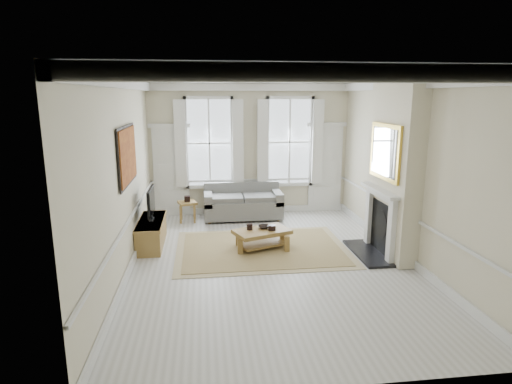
{
  "coord_description": "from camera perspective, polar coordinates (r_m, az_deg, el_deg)",
  "views": [
    {
      "loc": [
        -1.21,
        -7.52,
        3.09
      ],
      "look_at": [
        -0.21,
        0.57,
        1.25
      ],
      "focal_mm": 30.0,
      "sensor_mm": 36.0,
      "label": 1
    }
  ],
  "objects": [
    {
      "name": "floor",
      "position": [
        8.22,
        1.96,
        -9.38
      ],
      "size": [
        7.2,
        7.2,
        0.0
      ],
      "primitive_type": "plane",
      "color": "#B7B5AD",
      "rests_on": "ground"
    },
    {
      "name": "ceiling",
      "position": [
        7.62,
        2.16,
        15.03
      ],
      "size": [
        7.2,
        7.2,
        0.0
      ],
      "primitive_type": "plane",
      "rotation": [
        3.14,
        0.0,
        0.0
      ],
      "color": "white",
      "rests_on": "back_wall"
    },
    {
      "name": "back_wall",
      "position": [
        11.27,
        -0.85,
        5.64
      ],
      "size": [
        5.2,
        0.0,
        5.2
      ],
      "primitive_type": "plane",
      "rotation": [
        1.57,
        0.0,
        0.0
      ],
      "color": "beige",
      "rests_on": "floor"
    },
    {
      "name": "left_wall",
      "position": [
        7.77,
        -17.25,
        1.83
      ],
      "size": [
        0.0,
        7.2,
        7.2
      ],
      "primitive_type": "plane",
      "rotation": [
        1.57,
        0.0,
        1.57
      ],
      "color": "beige",
      "rests_on": "floor"
    },
    {
      "name": "right_wall",
      "position": [
        8.54,
        19.56,
        2.61
      ],
      "size": [
        0.0,
        7.2,
        7.2
      ],
      "primitive_type": "plane",
      "rotation": [
        1.57,
        0.0,
        -1.57
      ],
      "color": "beige",
      "rests_on": "floor"
    },
    {
      "name": "window_left",
      "position": [
        11.13,
        -6.24,
        6.51
      ],
      "size": [
        1.26,
        0.2,
        2.2
      ],
      "primitive_type": null,
      "color": "#B2BCC6",
      "rests_on": "back_wall"
    },
    {
      "name": "window_right",
      "position": [
        11.36,
        4.48,
        6.67
      ],
      "size": [
        1.26,
        0.2,
        2.2
      ],
      "primitive_type": null,
      "color": "#B2BCC6",
      "rests_on": "back_wall"
    },
    {
      "name": "door_left",
      "position": [
        11.28,
        -11.24,
        2.57
      ],
      "size": [
        0.9,
        0.08,
        2.3
      ],
      "primitive_type": "cube",
      "color": "silver",
      "rests_on": "floor"
    },
    {
      "name": "door_right",
      "position": [
        11.71,
        9.21,
        3.02
      ],
      "size": [
        0.9,
        0.08,
        2.3
      ],
      "primitive_type": "cube",
      "color": "silver",
      "rests_on": "floor"
    },
    {
      "name": "painting",
      "position": [
        8.0,
        -16.76,
        4.7
      ],
      "size": [
        0.05,
        1.66,
        1.06
      ],
      "primitive_type": "cube",
      "color": "#B2621E",
      "rests_on": "left_wall"
    },
    {
      "name": "chimney_breast",
      "position": [
        8.65,
        17.93,
        2.84
      ],
      "size": [
        0.35,
        1.7,
        3.38
      ],
      "primitive_type": "cube",
      "color": "beige",
      "rests_on": "floor"
    },
    {
      "name": "hearth",
      "position": [
        8.91,
        14.69,
        -7.85
      ],
      "size": [
        0.55,
        1.5,
        0.05
      ],
      "primitive_type": "cube",
      "color": "black",
      "rests_on": "floor"
    },
    {
      "name": "fireplace",
      "position": [
        8.76,
        16.16,
        -3.41
      ],
      "size": [
        0.21,
        1.45,
        1.33
      ],
      "color": "silver",
      "rests_on": "floor"
    },
    {
      "name": "mirror",
      "position": [
        8.51,
        16.78,
        5.15
      ],
      "size": [
        0.06,
        1.26,
        1.06
      ],
      "primitive_type": "cube",
      "color": "gold",
      "rests_on": "chimney_breast"
    },
    {
      "name": "sofa",
      "position": [
        11.01,
        -1.79,
        -1.59
      ],
      "size": [
        1.97,
        0.96,
        0.89
      ],
      "color": "slate",
      "rests_on": "floor"
    },
    {
      "name": "side_table",
      "position": [
        10.82,
        -9.12,
        -1.82
      ],
      "size": [
        0.52,
        0.52,
        0.51
      ],
      "rotation": [
        0.0,
        0.0,
        0.3
      ],
      "color": "brown",
      "rests_on": "floor"
    },
    {
      "name": "rug",
      "position": [
        8.89,
        0.8,
        -7.54
      ],
      "size": [
        3.5,
        2.6,
        0.02
      ],
      "primitive_type": "cube",
      "color": "#95804D",
      "rests_on": "floor"
    },
    {
      "name": "coffee_table",
      "position": [
        8.79,
        0.81,
        -5.56
      ],
      "size": [
        1.26,
        0.99,
        0.41
      ],
      "rotation": [
        0.0,
        0.0,
        0.36
      ],
      "color": "brown",
      "rests_on": "rug"
    },
    {
      "name": "ceramic_pot_a",
      "position": [
        8.76,
        -0.86,
        -4.66
      ],
      "size": [
        0.12,
        0.12,
        0.12
      ],
      "primitive_type": "cylinder",
      "color": "black",
      "rests_on": "coffee_table"
    },
    {
      "name": "ceramic_pot_b",
      "position": [
        8.73,
        2.16,
        -4.78
      ],
      "size": [
        0.15,
        0.15,
        0.11
      ],
      "primitive_type": "cylinder",
      "color": "black",
      "rests_on": "coffee_table"
    },
    {
      "name": "bowl",
      "position": [
        8.85,
        1.04,
        -4.68
      ],
      "size": [
        0.28,
        0.28,
        0.06
      ],
      "primitive_type": "imported",
      "rotation": [
        0.0,
        0.0,
        0.19
      ],
      "color": "black",
      "rests_on": "coffee_table"
    },
    {
      "name": "tv_stand",
      "position": [
        9.31,
        -13.75,
        -5.27
      ],
      "size": [
        0.49,
        1.53,
        0.55
      ],
      "primitive_type": "cube",
      "color": "brown",
      "rests_on": "floor"
    },
    {
      "name": "tv",
      "position": [
        9.13,
        -13.83,
        -1.28
      ],
      "size": [
        0.08,
        0.9,
        0.68
      ],
      "color": "black",
      "rests_on": "tv_stand"
    }
  ]
}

